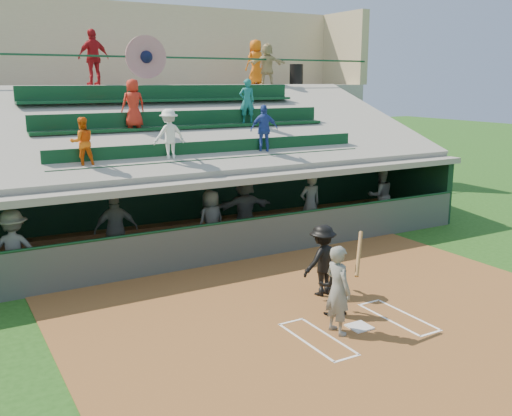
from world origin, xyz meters
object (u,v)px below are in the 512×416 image
home_plate (359,327)px  catcher (333,285)px  trash_bin (296,74)px  batter_at_plate (338,289)px

home_plate → catcher: size_ratio=0.34×
home_plate → trash_bin: trash_bin is taller
trash_bin → home_plate: bearing=-118.7°
batter_at_plate → trash_bin: size_ratio=2.23×
batter_at_plate → trash_bin: (7.75, 13.17, 4.13)m
home_plate → catcher: 1.02m
batter_at_plate → trash_bin: bearing=59.5°
batter_at_plate → catcher: (0.46, 0.76, -0.25)m
home_plate → trash_bin: (7.23, 13.22, 5.00)m
batter_at_plate → trash_bin: trash_bin is taller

